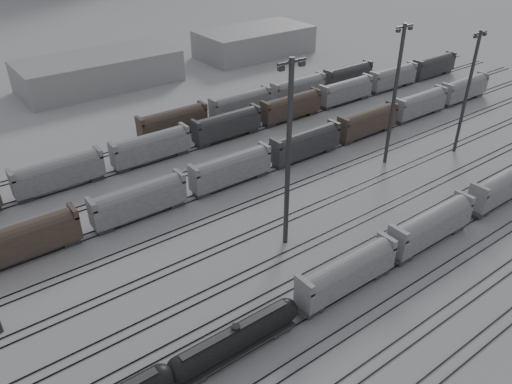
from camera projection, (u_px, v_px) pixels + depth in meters
ground at (326, 310)px, 60.26m from camera, size 900.00×900.00×0.00m
tracks at (242, 241)px, 72.24m from camera, size 220.00×71.50×0.16m
tank_car_b at (236, 339)px, 53.30m from camera, size 16.54×2.76×4.09m
hopper_car_a at (347, 271)px, 61.41m from camera, size 14.86×2.95×5.32m
hopper_car_b at (431, 224)px, 69.92m from camera, size 15.51×3.08×5.55m
hopper_car_c at (503, 185)px, 79.55m from camera, size 15.32×3.04×5.48m
light_mast_c at (288, 154)px, 64.84m from camera, size 4.29×0.69×26.82m
light_mast_d at (395, 93)px, 86.74m from camera, size 4.05×0.65×25.32m
light_mast_e at (468, 91)px, 91.34m from camera, size 3.70×0.59×23.15m
bg_string_near at (231, 170)px, 84.92m from camera, size 151.00×3.00×5.60m
bg_string_mid at (227, 126)px, 101.06m from camera, size 151.00×3.00×5.60m
bg_string_far at (270, 97)px, 115.56m from camera, size 66.00×3.00×5.60m
warehouse_mid at (99, 71)px, 128.62m from camera, size 40.00×18.00×8.00m
warehouse_right at (255, 42)px, 154.34m from camera, size 35.00×18.00×8.00m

